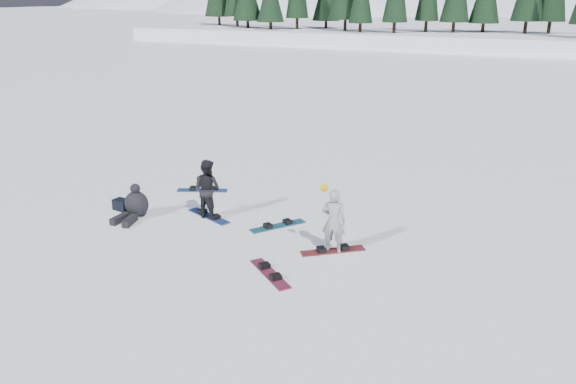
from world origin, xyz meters
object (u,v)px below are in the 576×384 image
object	(u,v)px
snowboarder_woman	(334,220)
seated_rider	(135,205)
gear_bag	(122,205)
snowboarder_man	(207,189)
snowboard_loose_a	(278,226)
snowboard_loose_c	(202,190)
snowboard_loose_b	(270,274)

from	to	relation	value
snowboarder_woman	seated_rider	bearing A→B (deg)	-5.57
seated_rider	gear_bag	world-z (taller)	seated_rider
snowboarder_woman	snowboarder_man	bearing A→B (deg)	-17.28
snowboard_loose_a	gear_bag	bearing A→B (deg)	135.45
snowboarder_woman	seated_rider	size ratio (longest dim) A/B	1.46
snowboarder_man	seated_rider	bearing A→B (deg)	34.14
snowboarder_man	snowboard_loose_a	bearing A→B (deg)	-166.92
snowboarder_woman	gear_bag	xyz separation A→B (m)	(-6.16, -0.04, -0.62)
snowboard_loose_c	snowboard_loose_a	size ratio (longest dim) A/B	1.00
seated_rider	snowboard_loose_b	xyz separation A→B (m)	(4.67, -1.32, -0.34)
seated_rider	snowboard_loose_b	world-z (taller)	seated_rider
snowboarder_woman	snowboarder_man	distance (m)	3.78
snowboarder_man	seated_rider	size ratio (longest dim) A/B	1.40
snowboarder_woman	gear_bag	size ratio (longest dim) A/B	3.67
gear_bag	snowboard_loose_c	world-z (taller)	gear_bag
snowboarder_woman	snowboard_loose_a	size ratio (longest dim) A/B	1.10
snowboard_loose_a	snowboard_loose_c	bearing A→B (deg)	100.90
seated_rider	gear_bag	distance (m)	0.77
snowboard_loose_c	snowboard_loose_a	bearing A→B (deg)	-47.81
snowboarder_man	snowboard_loose_b	xyz separation A→B (m)	(2.96, -2.18, -0.77)
snowboard_loose_a	snowboard_loose_b	bearing A→B (deg)	-121.95
snowboarder_woman	snowboard_loose_c	world-z (taller)	snowboarder_woman
seated_rider	gear_bag	xyz separation A→B (m)	(-0.70, 0.26, -0.20)
snowboard_loose_c	snowboard_loose_a	world-z (taller)	same
seated_rider	gear_bag	size ratio (longest dim) A/B	2.51
snowboard_loose_c	snowboard_loose_b	size ratio (longest dim) A/B	1.00
snowboarder_woman	snowboard_loose_c	xyz separation A→B (m)	(-5.06, 2.23, -0.76)
snowboarder_man	gear_bag	world-z (taller)	snowboarder_man
seated_rider	snowboard_loose_c	distance (m)	2.58
gear_bag	snowboarder_man	bearing A→B (deg)	14.01
snowboarder_woman	snowboarder_man	xyz separation A→B (m)	(-3.74, 0.57, 0.02)
snowboarder_woman	snowboard_loose_a	xyz separation A→B (m)	(-1.79, 0.76, -0.76)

